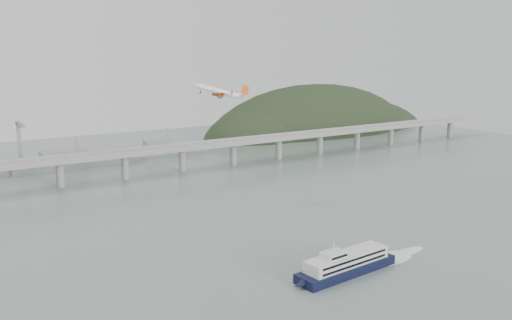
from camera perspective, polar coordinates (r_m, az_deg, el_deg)
ground at (r=288.62m, az=6.04°, el=-8.82°), size 900.00×900.00×0.00m
bridge at (r=451.20m, az=-10.22°, el=0.69°), size 800.00×22.00×23.90m
headland at (r=718.46m, az=7.04°, el=1.67°), size 365.00×155.00×156.00m
ferry at (r=253.50m, az=9.50°, el=-10.73°), size 87.61×19.27×16.51m
airliner at (r=347.30m, az=-3.71°, el=7.17°), size 37.38×34.36×12.70m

